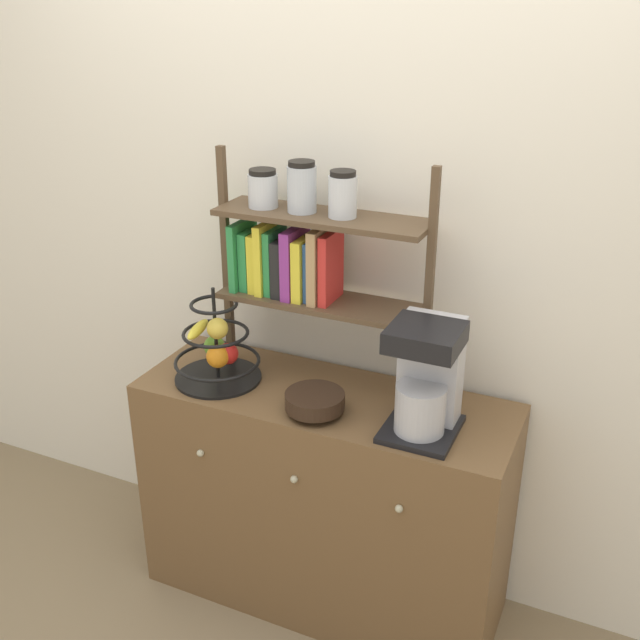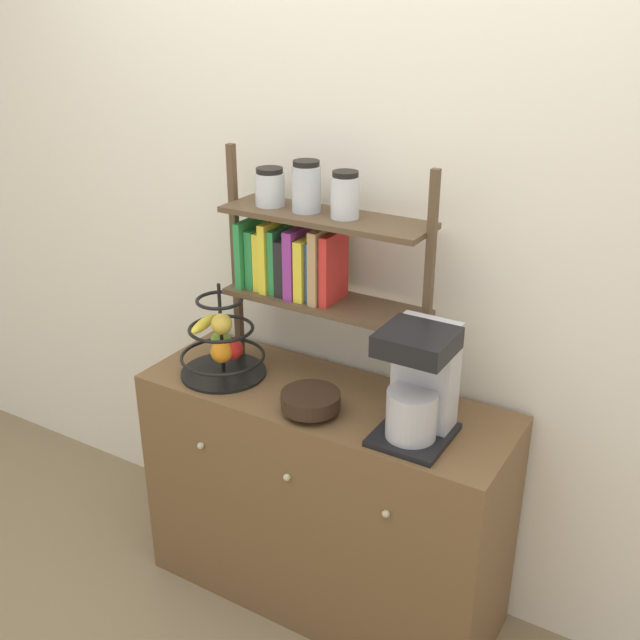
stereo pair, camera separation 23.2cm
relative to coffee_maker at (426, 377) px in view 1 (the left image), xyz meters
The scene contains 7 objects.
ground_plane 1.07m from the coffee_maker, 155.02° to the right, with size 12.00×12.00×0.00m, color #847051.
wall_back 0.56m from the coffee_maker, 137.74° to the left, with size 7.00×0.05×2.60m, color silver.
sideboard 0.69m from the coffee_maker, behind, with size 1.25×0.46×0.83m.
coffee_maker is the anchor object (origin of this frame).
fruit_stand 0.72m from the coffee_maker, behind, with size 0.29×0.29×0.33m.
wooden_bowl 0.36m from the coffee_maker, 169.88° to the right, with size 0.19×0.19×0.07m.
shelf_hutch 0.57m from the coffee_maker, 163.03° to the left, with size 0.73×0.20×0.76m.
Camera 1 is at (0.87, -1.71, 2.04)m, focal length 42.00 mm.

